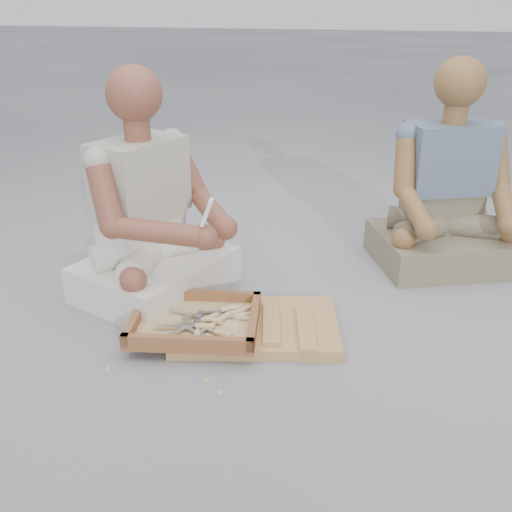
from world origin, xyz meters
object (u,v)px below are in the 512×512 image
(carved_panel, at_px, (256,326))
(companion, at_px, (447,199))
(craftsman, at_px, (151,221))
(tool_tray, at_px, (196,322))

(carved_panel, relative_size, companion, 0.65)
(companion, bearing_deg, carved_panel, 27.84)
(craftsman, height_order, companion, companion)
(carved_panel, xyz_separation_m, companion, (0.63, 0.90, 0.29))
(carved_panel, distance_m, companion, 1.14)
(craftsman, bearing_deg, carved_panel, 85.54)
(carved_panel, xyz_separation_m, tool_tray, (-0.20, -0.11, 0.04))
(tool_tray, distance_m, craftsman, 0.50)
(tool_tray, bearing_deg, carved_panel, 28.04)
(craftsman, distance_m, companion, 1.35)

